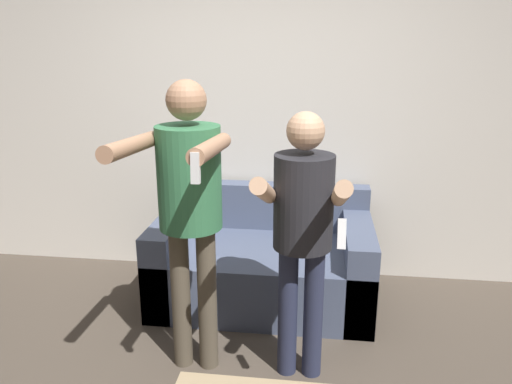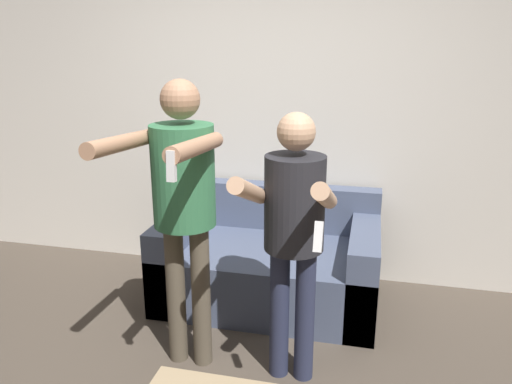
% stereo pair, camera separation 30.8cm
% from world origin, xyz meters
% --- Properties ---
extents(wall_back, '(6.40, 0.06, 2.70)m').
position_xyz_m(wall_back, '(0.00, 1.89, 1.35)').
color(wall_back, silver).
rests_on(wall_back, ground_plane).
extents(couch, '(1.56, 0.96, 0.79)m').
position_xyz_m(couch, '(0.12, 1.38, 0.27)').
color(couch, '#4C5670').
rests_on(couch, ground_plane).
extents(person_standing_left, '(0.47, 0.79, 1.68)m').
position_xyz_m(person_standing_left, '(-0.19, 0.48, 1.07)').
color(person_standing_left, brown).
rests_on(person_standing_left, ground_plane).
extents(person_standing_right, '(0.44, 0.70, 1.52)m').
position_xyz_m(person_standing_right, '(0.42, 0.48, 0.95)').
color(person_standing_right, '#282D47').
rests_on(person_standing_right, ground_plane).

